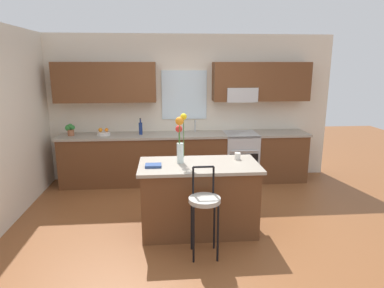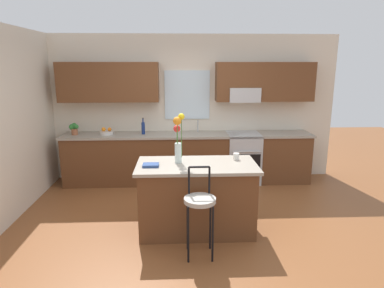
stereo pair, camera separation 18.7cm
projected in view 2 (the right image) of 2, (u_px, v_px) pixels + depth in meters
ground_plane at (192, 222)px, 4.70m from camera, size 14.00×14.00×0.00m
wall_left at (4, 125)px, 4.57m from camera, size 0.12×4.60×2.70m
back_wall_assembly at (188, 100)px, 6.27m from camera, size 5.60×0.50×2.70m
counter_run at (188, 158)px, 6.24m from camera, size 4.56×0.64×0.92m
sink_faucet at (198, 125)px, 6.25m from camera, size 0.02×0.13×0.23m
oven_range at (243, 158)px, 6.26m from camera, size 0.60×0.64×0.92m
kitchen_island at (197, 197)px, 4.39m from camera, size 1.54×0.80×0.92m
bar_stool_near at (200, 204)px, 3.75m from camera, size 0.36×0.36×1.04m
flower_vase at (178, 137)px, 4.25m from camera, size 0.15×0.16×0.65m
mug_ceramic at (236, 156)px, 4.46m from camera, size 0.08×0.08×0.09m
cookbook at (151, 165)px, 4.17m from camera, size 0.20×0.15×0.03m
fruit_bowl_oranges at (107, 132)px, 6.06m from camera, size 0.24×0.24×0.13m
bottle_olive_oil at (143, 128)px, 6.07m from camera, size 0.06×0.06×0.30m
potted_plant_small at (74, 128)px, 6.02m from camera, size 0.18×0.12×0.22m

